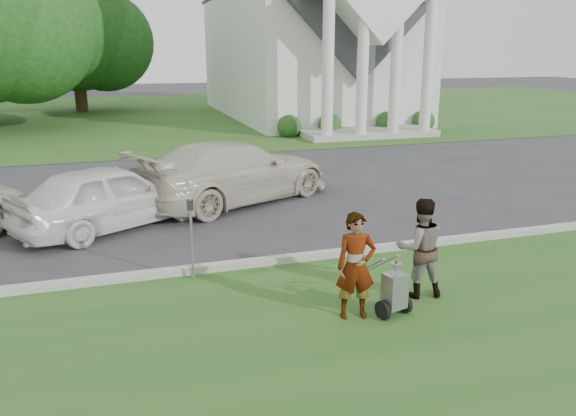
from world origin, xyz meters
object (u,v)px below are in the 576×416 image
car_b (111,196)px  person_left (356,267)px  striping_cart (394,292)px  person_right (420,248)px  tree_back (75,35)px  car_c (234,172)px  church (308,12)px  parking_meter_near (191,229)px

car_b → person_left: bearing=-179.0°
striping_cart → person_right: (0.72, 0.54, 0.42)m
tree_back → car_c: tree_back is taller
tree_back → car_b: (1.52, -26.16, -3.99)m
car_c → striping_cart: bearing=160.1°
striping_cart → car_c: size_ratio=0.19×
person_right → car_b: 7.09m
striping_cart → car_b: car_b is taller
car_b → striping_cart: bearing=-175.5°
person_left → person_right: size_ratio=0.99×
church → car_c: size_ratio=4.34×
person_right → car_c: bearing=-67.3°
church → striping_cart: size_ratio=22.70×
church → parking_meter_near: size_ratio=16.30×
tree_back → person_right: tree_back is taller
striping_cart → car_c: bearing=82.2°
tree_back → person_left: bearing=-81.2°
tree_back → car_c: (4.63, -24.77, -3.92)m
person_left → parking_meter_near: 3.02m
car_c → tree_back: bearing=-16.1°
person_right → car_b: (-4.70, 5.31, -0.08)m
tree_back → person_left: 32.48m
church → striping_cart: (-7.52, -25.13, -5.54)m
striping_cart → tree_back: bearing=85.2°
parking_meter_near → car_c: 5.26m
striping_cart → parking_meter_near: parking_meter_near is taller
tree_back → parking_meter_near: bearing=-84.6°
church → person_right: 26.02m
church → person_left: bearing=-107.9°
parking_meter_near → car_b: (-1.30, 3.54, -0.19)m
person_left → church: bearing=82.3°
person_right → car_c: 6.88m
person_right → car_c: size_ratio=0.29×
church → car_c: bearing=-115.1°
person_right → car_b: bearing=-39.1°
car_b → car_c: (3.11, 1.39, 0.07)m
person_left → car_b: 6.65m
person_right → parking_meter_near: 3.83m
person_left → person_right: bearing=27.4°
person_left → car_c: (-0.28, 7.10, -0.01)m
parking_meter_near → car_c: size_ratio=0.27×
person_right → striping_cart: bearing=46.0°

